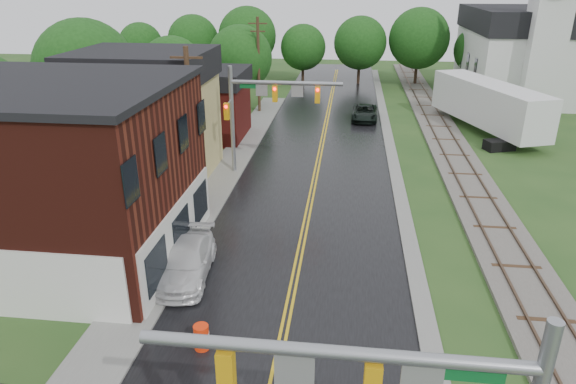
% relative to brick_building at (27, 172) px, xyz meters
% --- Properties ---
extents(main_road, '(10.00, 90.00, 0.02)m').
position_rel_brick_building_xyz_m(main_road, '(12.48, 15.00, -4.15)').
color(main_road, black).
rests_on(main_road, ground).
extents(curb_right, '(0.80, 70.00, 0.12)m').
position_rel_brick_building_xyz_m(curb_right, '(17.88, 20.00, -4.15)').
color(curb_right, gray).
rests_on(curb_right, ground).
extents(sidewalk_left, '(2.40, 50.00, 0.12)m').
position_rel_brick_building_xyz_m(sidewalk_left, '(6.28, 10.00, -4.15)').
color(sidewalk_left, gray).
rests_on(sidewalk_left, ground).
extents(brick_building, '(14.30, 10.30, 8.30)m').
position_rel_brick_building_xyz_m(brick_building, '(0.00, 0.00, 0.00)').
color(brick_building, '#46160F').
rests_on(brick_building, ground).
extents(yellow_house, '(8.00, 7.00, 6.40)m').
position_rel_brick_building_xyz_m(yellow_house, '(1.48, 11.00, -0.95)').
color(yellow_house, tan).
rests_on(yellow_house, ground).
extents(darkred_building, '(7.00, 6.00, 4.40)m').
position_rel_brick_building_xyz_m(darkred_building, '(2.48, 20.00, -1.95)').
color(darkred_building, '#3F0F0C').
rests_on(darkred_building, ground).
extents(church, '(10.40, 18.40, 20.00)m').
position_rel_brick_building_xyz_m(church, '(32.48, 38.74, 1.68)').
color(church, silver).
rests_on(church, ground).
extents(railroad, '(3.20, 80.00, 0.30)m').
position_rel_brick_building_xyz_m(railroad, '(22.48, 20.00, -4.05)').
color(railroad, '#59544C').
rests_on(railroad, ground).
extents(traffic_signal_far, '(7.34, 0.43, 7.20)m').
position_rel_brick_building_xyz_m(traffic_signal_far, '(9.01, 12.00, 0.82)').
color(traffic_signal_far, gray).
rests_on(traffic_signal_far, ground).
extents(utility_pole_b, '(1.80, 0.28, 9.00)m').
position_rel_brick_building_xyz_m(utility_pole_b, '(5.68, 7.00, 0.57)').
color(utility_pole_b, '#382616').
rests_on(utility_pole_b, ground).
extents(utility_pole_c, '(1.80, 0.28, 9.00)m').
position_rel_brick_building_xyz_m(utility_pole_c, '(5.68, 29.00, 0.57)').
color(utility_pole_c, '#382616').
rests_on(utility_pole_c, ground).
extents(tree_left_b, '(7.60, 7.60, 9.69)m').
position_rel_brick_building_xyz_m(tree_left_b, '(-5.36, 16.90, 1.57)').
color(tree_left_b, black).
rests_on(tree_left_b, ground).
extents(tree_left_c, '(6.00, 6.00, 7.65)m').
position_rel_brick_building_xyz_m(tree_left_c, '(-1.36, 24.90, 0.36)').
color(tree_left_c, black).
rests_on(tree_left_c, ground).
extents(tree_left_e, '(6.40, 6.40, 8.16)m').
position_rel_brick_building_xyz_m(tree_left_e, '(3.64, 30.90, 0.66)').
color(tree_left_e, black).
rests_on(tree_left_e, ground).
extents(suv_dark, '(2.52, 5.08, 1.38)m').
position_rel_brick_building_xyz_m(suv_dark, '(15.98, 27.11, -3.46)').
color(suv_dark, black).
rests_on(suv_dark, ground).
extents(pickup_white, '(2.52, 5.28, 1.49)m').
position_rel_brick_building_xyz_m(pickup_white, '(7.68, -1.31, -3.41)').
color(pickup_white, silver).
rests_on(pickup_white, ground).
extents(semi_trailer, '(7.43, 13.86, 4.22)m').
position_rel_brick_building_xyz_m(semi_trailer, '(26.22, 24.32, -1.67)').
color(semi_trailer, black).
rests_on(semi_trailer, ground).
extents(construction_barrel, '(0.68, 0.68, 0.98)m').
position_rel_brick_building_xyz_m(construction_barrel, '(9.67, -5.98, -3.66)').
color(construction_barrel, '#FD2F0B').
rests_on(construction_barrel, ground).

